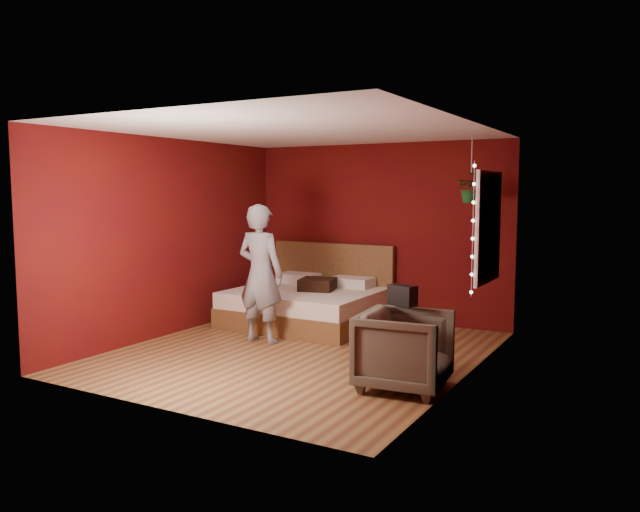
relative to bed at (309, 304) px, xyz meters
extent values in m
plane|color=olive|center=(0.72, -1.44, -0.29)|extent=(4.50, 4.50, 0.00)
cube|color=#561109|center=(0.72, 0.82, 1.01)|extent=(4.00, 0.02, 2.60)
cube|color=#561109|center=(0.72, -3.70, 1.01)|extent=(4.00, 0.02, 2.60)
cube|color=#561109|center=(-1.29, -1.44, 1.01)|extent=(0.02, 4.50, 2.60)
cube|color=#561109|center=(2.73, -1.44, 1.01)|extent=(0.02, 4.50, 2.60)
cube|color=white|center=(0.72, -1.44, 2.32)|extent=(4.00, 4.50, 0.02)
cube|color=white|center=(2.69, -0.54, 1.21)|extent=(0.04, 0.97, 1.27)
cube|color=black|center=(2.68, -0.54, 1.21)|extent=(0.02, 0.85, 1.15)
cube|color=white|center=(2.67, -0.54, 1.21)|extent=(0.03, 0.05, 1.15)
cube|color=white|center=(2.67, -0.54, 1.21)|extent=(0.03, 0.85, 0.05)
cylinder|color=silver|center=(2.66, -1.06, 1.21)|extent=(0.01, 0.01, 1.45)
sphere|color=#FFF2CC|center=(2.66, -1.06, 0.54)|extent=(0.04, 0.04, 0.04)
sphere|color=#FFF2CC|center=(2.66, -1.06, 0.73)|extent=(0.04, 0.04, 0.04)
sphere|color=#FFF2CC|center=(2.66, -1.06, 0.92)|extent=(0.04, 0.04, 0.04)
sphere|color=#FFF2CC|center=(2.66, -1.06, 1.11)|extent=(0.04, 0.04, 0.04)
sphere|color=#FFF2CC|center=(2.66, -1.06, 1.31)|extent=(0.04, 0.04, 0.04)
sphere|color=#FFF2CC|center=(2.66, -1.06, 1.50)|extent=(0.04, 0.04, 0.04)
sphere|color=#FFF2CC|center=(2.66, -1.06, 1.69)|extent=(0.04, 0.04, 0.04)
sphere|color=#FFF2CC|center=(2.66, -1.06, 1.89)|extent=(0.04, 0.04, 0.04)
cube|color=brown|center=(0.00, -0.09, -0.15)|extent=(2.02, 1.72, 0.28)
cube|color=white|center=(0.00, -0.09, 0.10)|extent=(1.98, 1.68, 0.22)
cube|color=brown|center=(0.00, 0.72, 0.27)|extent=(2.02, 0.08, 1.11)
cube|color=silver|center=(-0.45, 0.48, 0.29)|extent=(0.61, 0.38, 0.14)
cube|color=silver|center=(0.45, 0.48, 0.29)|extent=(0.61, 0.38, 0.14)
imported|color=gray|center=(0.03, -1.24, 0.58)|extent=(0.64, 0.42, 1.75)
imported|color=#595946|center=(2.32, -2.11, 0.09)|extent=(0.92, 0.90, 0.76)
cube|color=black|center=(2.18, -1.82, 0.58)|extent=(0.32, 0.22, 0.21)
cube|color=black|center=(0.16, -0.02, 0.30)|extent=(0.57, 0.57, 0.17)
cylinder|color=silver|center=(2.28, 0.15, 2.08)|extent=(0.01, 0.01, 0.46)
imported|color=#1B5F20|center=(2.28, 0.15, 1.66)|extent=(0.42, 0.40, 0.38)
camera|label=1|loc=(4.50, -7.62, 1.62)|focal=35.00mm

